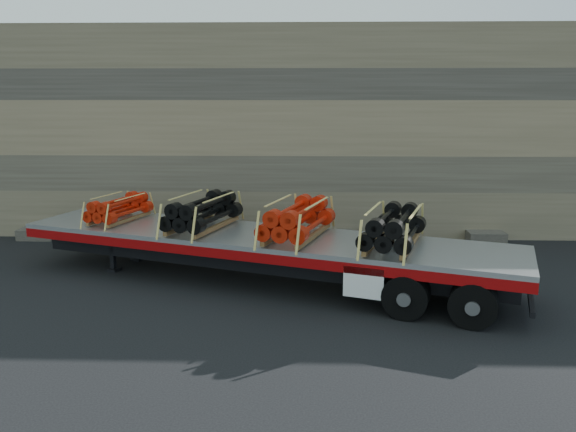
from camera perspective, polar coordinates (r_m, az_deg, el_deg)
name	(u,v)px	position (r m, az deg, el deg)	size (l,w,h in m)	color
ground	(264,288)	(14.27, -2.44, -7.35)	(120.00, 120.00, 0.00)	black
rock_wall	(276,132)	(19.97, -1.19, 8.57)	(44.00, 3.00, 7.00)	#7A6B54
trailer	(260,258)	(14.52, -2.84, -4.32)	(12.99, 2.50, 1.30)	silver
bundle_front	(119,209)	(16.44, -16.77, 0.69)	(0.96, 1.92, 0.68)	red
bundle_midfront	(203,213)	(14.97, -8.66, 0.31)	(1.20, 2.39, 0.85)	black
bundle_midrear	(297,220)	(13.88, 0.96, -0.45)	(1.23, 2.47, 0.87)	red
bundle_rear	(393,229)	(13.28, 10.66, -1.30)	(1.20, 2.39, 0.85)	black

